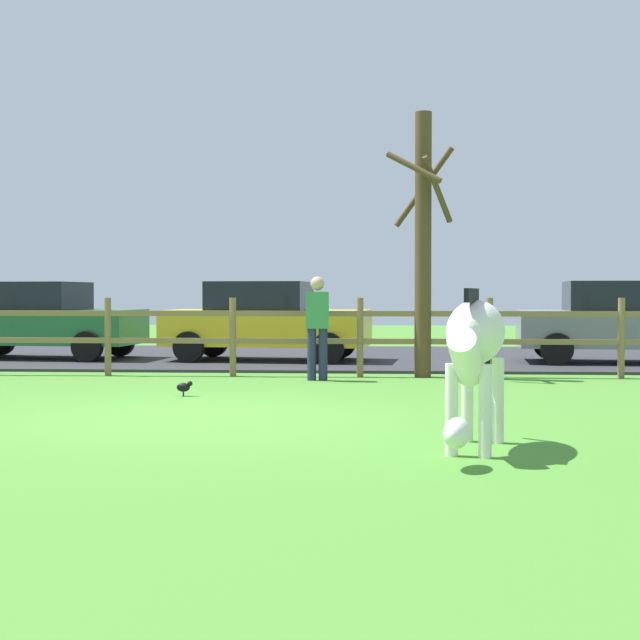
{
  "coord_description": "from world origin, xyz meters",
  "views": [
    {
      "loc": [
        1.96,
        -10.07,
        1.36
      ],
      "look_at": [
        1.24,
        1.42,
        1.04
      ],
      "focal_mm": 51.46,
      "sensor_mm": 36.0,
      "label": 1
    }
  ],
  "objects_px": {
    "parked_car_grey": "(623,321)",
    "parked_car_yellow": "(266,320)",
    "zebra": "(474,345)",
    "bare_tree": "(423,239)",
    "visitor_near_fence": "(317,323)",
    "crow_on_grass": "(184,387)",
    "parked_car_green": "(40,320)"
  },
  "relations": [
    {
      "from": "parked_car_grey",
      "to": "parked_car_yellow",
      "type": "relative_size",
      "value": 1.0
    },
    {
      "from": "parked_car_yellow",
      "to": "zebra",
      "type": "bearing_deg",
      "value": -73.07
    },
    {
      "from": "bare_tree",
      "to": "visitor_near_fence",
      "type": "distance_m",
      "value": 2.27
    },
    {
      "from": "crow_on_grass",
      "to": "parked_car_yellow",
      "type": "bearing_deg",
      "value": 86.64
    },
    {
      "from": "parked_car_green",
      "to": "parked_car_yellow",
      "type": "bearing_deg",
      "value": -3.17
    },
    {
      "from": "visitor_near_fence",
      "to": "crow_on_grass",
      "type": "bearing_deg",
      "value": -124.58
    },
    {
      "from": "crow_on_grass",
      "to": "parked_car_grey",
      "type": "xyz_separation_m",
      "value": [
        7.26,
        5.77,
        0.72
      ]
    },
    {
      "from": "crow_on_grass",
      "to": "parked_car_green",
      "type": "bearing_deg",
      "value": 124.6
    },
    {
      "from": "zebra",
      "to": "parked_car_grey",
      "type": "xyz_separation_m",
      "value": [
        3.84,
        9.82,
        -0.08
      ]
    },
    {
      "from": "zebra",
      "to": "parked_car_yellow",
      "type": "bearing_deg",
      "value": 106.93
    },
    {
      "from": "bare_tree",
      "to": "zebra",
      "type": "bearing_deg",
      "value": -89.22
    },
    {
      "from": "parked_car_yellow",
      "to": "visitor_near_fence",
      "type": "distance_m",
      "value": 3.86
    },
    {
      "from": "zebra",
      "to": "parked_car_green",
      "type": "xyz_separation_m",
      "value": [
        -7.74,
        10.31,
        -0.08
      ]
    },
    {
      "from": "zebra",
      "to": "parked_car_yellow",
      "type": "height_order",
      "value": "parked_car_yellow"
    },
    {
      "from": "bare_tree",
      "to": "crow_on_grass",
      "type": "distance_m",
      "value": 4.98
    },
    {
      "from": "parked_car_green",
      "to": "parked_car_grey",
      "type": "distance_m",
      "value": 11.59
    },
    {
      "from": "crow_on_grass",
      "to": "parked_car_green",
      "type": "height_order",
      "value": "parked_car_green"
    },
    {
      "from": "parked_car_grey",
      "to": "parked_car_green",
      "type": "bearing_deg",
      "value": 177.55
    },
    {
      "from": "zebra",
      "to": "visitor_near_fence",
      "type": "relative_size",
      "value": 1.16
    },
    {
      "from": "zebra",
      "to": "parked_car_grey",
      "type": "bearing_deg",
      "value": 68.62
    },
    {
      "from": "zebra",
      "to": "parked_car_grey",
      "type": "relative_size",
      "value": 0.46
    },
    {
      "from": "parked_car_green",
      "to": "visitor_near_fence",
      "type": "bearing_deg",
      "value": -33.29
    },
    {
      "from": "parked_car_yellow",
      "to": "visitor_near_fence",
      "type": "relative_size",
      "value": 2.53
    },
    {
      "from": "parked_car_yellow",
      "to": "parked_car_green",
      "type": "bearing_deg",
      "value": 176.83
    },
    {
      "from": "bare_tree",
      "to": "parked_car_yellow",
      "type": "xyz_separation_m",
      "value": [
        -2.96,
        2.97,
        -1.42
      ]
    },
    {
      "from": "parked_car_green",
      "to": "parked_car_grey",
      "type": "bearing_deg",
      "value": -2.45
    },
    {
      "from": "zebra",
      "to": "visitor_near_fence",
      "type": "height_order",
      "value": "visitor_near_fence"
    },
    {
      "from": "parked_car_green",
      "to": "zebra",
      "type": "bearing_deg",
      "value": -53.13
    },
    {
      "from": "parked_car_green",
      "to": "bare_tree",
      "type": "bearing_deg",
      "value": -22.94
    },
    {
      "from": "bare_tree",
      "to": "parked_car_green",
      "type": "bearing_deg",
      "value": 157.06
    },
    {
      "from": "crow_on_grass",
      "to": "parked_car_grey",
      "type": "distance_m",
      "value": 9.3
    },
    {
      "from": "parked_car_grey",
      "to": "parked_car_yellow",
      "type": "bearing_deg",
      "value": 178.03
    }
  ]
}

